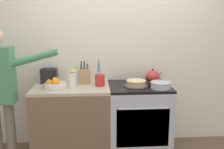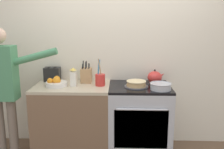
{
  "view_description": "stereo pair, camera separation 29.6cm",
  "coord_description": "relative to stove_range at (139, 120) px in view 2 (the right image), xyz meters",
  "views": [
    {
      "loc": [
        -0.32,
        -2.7,
        1.69
      ],
      "look_at": [
        -0.11,
        0.29,
        1.05
      ],
      "focal_mm": 40.0,
      "sensor_mm": 36.0,
      "label": 1
    },
    {
      "loc": [
        -0.02,
        -2.7,
        1.69
      ],
      "look_at": [
        -0.11,
        0.29,
        1.05
      ],
      "focal_mm": 40.0,
      "sensor_mm": 36.0,
      "label": 2
    }
  ],
  "objects": [
    {
      "name": "milk_carton",
      "position": [
        -0.83,
        -0.02,
        0.56
      ],
      "size": [
        0.07,
        0.07,
        0.23
      ],
      "color": "white",
      "rests_on": "counter_cabinet"
    },
    {
      "name": "fruit_bowl",
      "position": [
        -1.04,
        -0.04,
        0.49
      ],
      "size": [
        0.27,
        0.27,
        0.12
      ],
      "color": "silver",
      "rests_on": "counter_cabinet"
    },
    {
      "name": "tea_kettle",
      "position": [
        0.2,
        0.15,
        0.53
      ],
      "size": [
        0.23,
        0.19,
        0.18
      ],
      "color": "red",
      "rests_on": "stove_range"
    },
    {
      "name": "mixing_bowl",
      "position": [
        0.23,
        -0.16,
        0.49
      ],
      "size": [
        0.25,
        0.25,
        0.08
      ],
      "color": "#B7BABF",
      "rests_on": "stove_range"
    },
    {
      "name": "counter_cabinet",
      "position": [
        -0.85,
        0.0,
        -0.0
      ],
      "size": [
        0.94,
        0.64,
        0.9
      ],
      "color": "brown",
      "rests_on": "ground_plane"
    },
    {
      "name": "wall_back",
      "position": [
        -0.24,
        0.34,
        0.85
      ],
      "size": [
        8.0,
        0.04,
        2.6
      ],
      "color": "silver",
      "rests_on": "ground_plane"
    },
    {
      "name": "person_baker",
      "position": [
        -1.62,
        -0.22,
        0.52
      ],
      "size": [
        0.92,
        0.2,
        1.62
      ],
      "rotation": [
        0.0,
        0.0,
        0.01
      ],
      "color": "#7A6B5B",
      "rests_on": "ground_plane"
    },
    {
      "name": "utensil_crock",
      "position": [
        -0.49,
        0.0,
        0.53
      ],
      "size": [
        0.12,
        0.12,
        0.34
      ],
      "color": "red",
      "rests_on": "counter_cabinet"
    },
    {
      "name": "stove_range",
      "position": [
        0.0,
        0.0,
        0.0
      ],
      "size": [
        0.76,
        0.67,
        0.9
      ],
      "color": "#B7BABF",
      "rests_on": "ground_plane"
    },
    {
      "name": "layer_cake",
      "position": [
        -0.05,
        -0.04,
        0.48
      ],
      "size": [
        0.3,
        0.3,
        0.08
      ],
      "color": "#4C4C51",
      "rests_on": "stove_range"
    },
    {
      "name": "knife_block",
      "position": [
        -0.69,
        0.17,
        0.54
      ],
      "size": [
        0.14,
        0.16,
        0.28
      ],
      "color": "tan",
      "rests_on": "counter_cabinet"
    },
    {
      "name": "toaster",
      "position": [
        -1.15,
        0.22,
        0.54
      ],
      "size": [
        0.22,
        0.13,
        0.19
      ],
      "color": "black",
      "rests_on": "counter_cabinet"
    }
  ]
}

